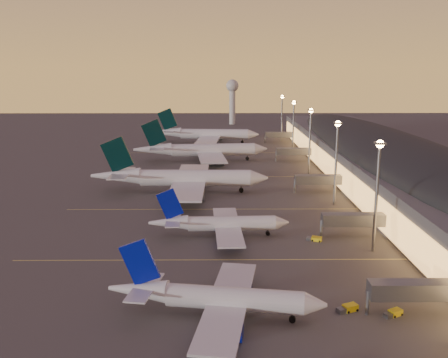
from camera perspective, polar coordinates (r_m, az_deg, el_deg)
ground at (r=116.10m, az=-0.80°, el=-8.30°), size 700.00×700.00×0.00m
airliner_narrow_south at (r=86.63m, az=-1.00°, el=-13.44°), size 37.54×33.87×13.42m
airliner_narrow_north at (r=125.13m, az=-0.52°, el=-5.14°), size 35.20×31.43×12.59m
airliner_wide_near at (r=168.51m, az=-5.06°, el=0.09°), size 59.66×54.16×19.14m
airliner_wide_mid at (r=224.10m, az=-2.59°, el=3.30°), size 60.25×55.17×19.27m
airliner_wide_far at (r=278.20m, az=-2.19°, el=5.15°), size 60.18×55.01×19.25m
terminal_building at (r=193.71m, az=17.93°, el=2.34°), size 56.35×255.00×17.46m
light_masts at (r=178.56m, az=10.96°, el=4.75°), size 2.20×217.20×25.90m
radar_tower at (r=369.01m, az=0.96°, el=9.67°), size 9.00×9.00×32.50m
lane_markings at (r=154.10m, az=-0.73°, el=-2.95°), size 90.00×180.36×0.00m
baggage_tug_a at (r=92.31m, az=13.98°, el=-14.15°), size 4.11×2.93×1.14m
baggage_tug_b at (r=92.93m, az=18.80°, el=-14.32°), size 3.68×2.82×1.03m
baggage_tug_c at (r=124.88m, az=10.33°, el=-6.73°), size 3.87×2.67×1.08m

